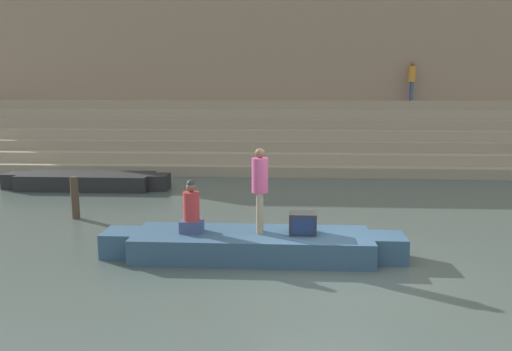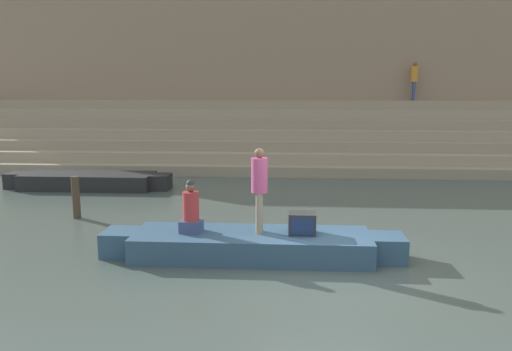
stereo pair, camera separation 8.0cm
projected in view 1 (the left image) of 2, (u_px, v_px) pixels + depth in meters
ground_plane at (329, 268)px, 8.95m from camera, size 120.00×120.00×0.00m
ghat_steps at (305, 143)px, 20.78m from camera, size 36.00×4.85×2.66m
back_wall at (305, 62)px, 22.49m from camera, size 34.20×1.28×8.73m
rowboat_main at (252, 244)px, 9.50m from camera, size 5.74×1.46×0.47m
person_standing at (260, 184)px, 9.35m from camera, size 0.31×0.31×1.62m
person_rowing at (191, 211)px, 9.47m from camera, size 0.43×0.34×1.02m
tv_set at (303, 223)px, 9.39m from camera, size 0.51×0.42×0.41m
moored_boat_shore at (87, 181)px, 15.98m from camera, size 5.33×1.34×0.49m
mooring_post at (75, 198)px, 12.28m from camera, size 0.19×0.19×1.05m
person_on_steps at (412, 78)px, 21.41m from camera, size 0.29×0.29×1.65m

